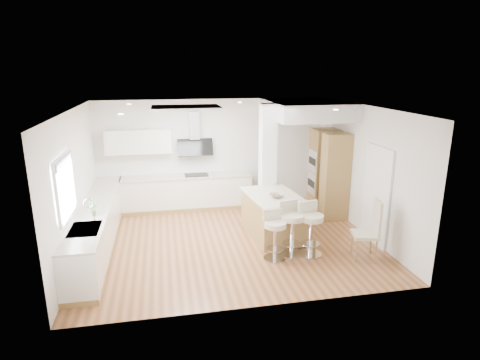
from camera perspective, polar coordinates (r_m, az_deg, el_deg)
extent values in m
plane|color=#9C6239|center=(8.67, -1.41, -8.62)|extent=(6.00, 6.00, 0.00)
cube|color=silver|center=(8.67, -1.41, -8.62)|extent=(6.00, 5.00, 0.02)
cube|color=white|center=(10.59, -3.74, 3.87)|extent=(6.00, 0.04, 2.80)
cube|color=white|center=(8.26, -22.46, -0.74)|extent=(0.04, 5.00, 2.80)
cube|color=white|center=(9.16, 17.37, 1.28)|extent=(0.04, 5.00, 2.80)
cube|color=white|center=(8.44, -7.69, 10.17)|extent=(1.40, 0.95, 0.05)
cube|color=white|center=(8.44, -7.68, 10.07)|extent=(1.25, 0.80, 0.03)
cylinder|color=white|center=(9.35, -15.53, 10.34)|extent=(0.10, 0.10, 0.02)
cylinder|color=white|center=(7.36, -16.61, 8.95)|extent=(0.10, 0.10, 0.02)
cylinder|color=white|center=(9.49, -0.05, 10.98)|extent=(0.10, 0.10, 0.02)
cylinder|color=white|center=(9.42, 9.71, 10.72)|extent=(0.10, 0.10, 0.02)
cylinder|color=white|center=(8.04, 13.48, 9.69)|extent=(0.10, 0.10, 0.02)
cube|color=white|center=(7.34, -23.65, -0.81)|extent=(0.03, 1.15, 0.95)
cube|color=white|center=(7.22, -24.01, 3.04)|extent=(0.04, 1.28, 0.06)
cube|color=white|center=(7.48, -23.15, -4.52)|extent=(0.04, 1.28, 0.06)
cube|color=white|center=(6.77, -24.62, -2.25)|extent=(0.04, 0.06, 0.95)
cube|color=white|center=(7.91, -22.68, 0.43)|extent=(0.04, 0.06, 0.95)
cube|color=#9B9DA3|center=(7.23, -23.83, 2.47)|extent=(0.03, 1.18, 0.14)
cube|color=#4B443B|center=(8.76, 18.90, -2.23)|extent=(0.02, 0.90, 2.00)
cube|color=white|center=(8.75, 18.81, -2.24)|extent=(0.05, 1.00, 2.10)
cube|color=#A58146|center=(8.88, -19.34, -8.57)|extent=(0.60, 4.50, 0.10)
cube|color=white|center=(8.72, -19.59, -5.99)|extent=(0.60, 4.50, 0.76)
cube|color=beige|center=(8.59, -19.83, -3.51)|extent=(0.63, 4.50, 0.04)
cube|color=silver|center=(7.43, -21.20, -6.56)|extent=(0.50, 0.75, 0.02)
cube|color=silver|center=(7.28, -21.40, -7.45)|extent=(0.40, 0.34, 0.10)
cube|color=silver|center=(7.61, -20.94, -6.40)|extent=(0.40, 0.34, 0.10)
cylinder|color=silver|center=(7.62, -20.09, -4.36)|extent=(0.02, 0.02, 0.36)
torus|color=silver|center=(7.57, -20.74, -3.10)|extent=(0.18, 0.02, 0.18)
imported|color=#4D8443|center=(7.96, -20.21, -3.63)|extent=(0.17, 0.12, 0.33)
cube|color=#A58146|center=(10.60, -7.43, -3.81)|extent=(3.30, 0.60, 0.10)
cube|color=white|center=(10.47, -7.51, -1.59)|extent=(3.30, 0.60, 0.76)
cube|color=beige|center=(10.36, -7.59, 0.53)|extent=(3.33, 0.63, 0.04)
cube|color=black|center=(10.37, -6.22, 0.73)|extent=(0.60, 0.40, 0.01)
cube|color=white|center=(10.29, -14.25, 5.33)|extent=(1.60, 0.34, 0.60)
cube|color=silver|center=(10.32, -6.52, 7.71)|extent=(0.25, 0.18, 0.70)
cube|color=black|center=(10.33, -6.39, 4.63)|extent=(0.90, 0.26, 0.44)
cube|color=white|center=(9.31, 3.93, 2.19)|extent=(0.35, 0.35, 2.80)
cube|color=silver|center=(9.84, 9.39, 9.86)|extent=(1.78, 2.20, 0.40)
cube|color=#A58146|center=(10.42, 11.82, 1.38)|extent=(0.62, 0.62, 2.10)
cube|color=#A58146|center=(9.80, 13.38, 0.38)|extent=(0.62, 0.40, 2.10)
cube|color=silver|center=(10.24, 10.29, 2.66)|extent=(0.02, 0.55, 0.55)
cube|color=silver|center=(10.39, 10.14, -0.46)|extent=(0.02, 0.55, 0.55)
cube|color=black|center=(10.24, 10.24, 2.66)|extent=(0.01, 0.45, 0.18)
cube|color=black|center=(10.38, 10.08, -0.46)|extent=(0.01, 0.45, 0.18)
cube|color=#A58146|center=(8.75, 4.67, -5.21)|extent=(1.11, 1.57, 0.91)
cube|color=beige|center=(8.59, 4.73, -2.25)|extent=(1.20, 1.67, 0.04)
imported|color=gray|center=(8.44, 5.15, -2.21)|extent=(0.30, 0.30, 0.07)
sphere|color=#BF5916|center=(8.45, 5.41, -2.16)|extent=(0.08, 0.08, 0.07)
sphere|color=#BF5916|center=(8.44, 4.83, -2.18)|extent=(0.08, 0.08, 0.07)
sphere|color=olive|center=(8.40, 5.26, -2.27)|extent=(0.08, 0.08, 0.07)
cylinder|color=silver|center=(7.91, 4.93, -11.04)|extent=(0.48, 0.48, 0.03)
cylinder|color=silver|center=(7.77, 4.99, -8.86)|extent=(0.08, 0.08, 0.64)
cylinder|color=silver|center=(7.82, 4.97, -9.72)|extent=(0.37, 0.37, 0.01)
cylinder|color=beige|center=(7.63, 5.06, -6.35)|extent=(0.46, 0.46, 0.10)
cube|color=beige|center=(7.71, 4.63, -4.91)|extent=(0.38, 0.09, 0.22)
cylinder|color=silver|center=(8.12, 7.30, -10.37)|extent=(0.59, 0.59, 0.03)
cylinder|color=silver|center=(7.97, 7.39, -7.98)|extent=(0.09, 0.09, 0.72)
cylinder|color=silver|center=(8.02, 7.36, -8.92)|extent=(0.45, 0.45, 0.02)
cylinder|color=beige|center=(7.81, 7.50, -5.24)|extent=(0.56, 0.56, 0.11)
cube|color=beige|center=(7.89, 6.87, -3.70)|extent=(0.42, 0.15, 0.24)
cylinder|color=silver|center=(8.18, 9.89, -10.29)|extent=(0.55, 0.55, 0.03)
cylinder|color=silver|center=(8.03, 10.01, -7.96)|extent=(0.09, 0.09, 0.71)
cylinder|color=silver|center=(8.08, 9.97, -8.88)|extent=(0.42, 0.42, 0.02)
cylinder|color=beige|center=(7.88, 10.15, -5.28)|extent=(0.52, 0.52, 0.11)
cube|color=beige|center=(7.96, 9.59, -3.77)|extent=(0.42, 0.12, 0.24)
cube|color=beige|center=(8.11, 17.32, -7.44)|extent=(0.55, 0.55, 0.06)
cube|color=beige|center=(8.04, 18.93, -5.19)|extent=(0.15, 0.43, 0.74)
cylinder|color=#A58146|center=(8.00, 16.22, -9.67)|extent=(0.04, 0.04, 0.45)
cylinder|color=#A58146|center=(8.33, 15.63, -8.59)|extent=(0.04, 0.04, 0.45)
cylinder|color=#A58146|center=(8.10, 18.78, -9.58)|extent=(0.04, 0.04, 0.45)
cylinder|color=#A58146|center=(8.42, 18.09, -8.52)|extent=(0.04, 0.04, 0.45)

